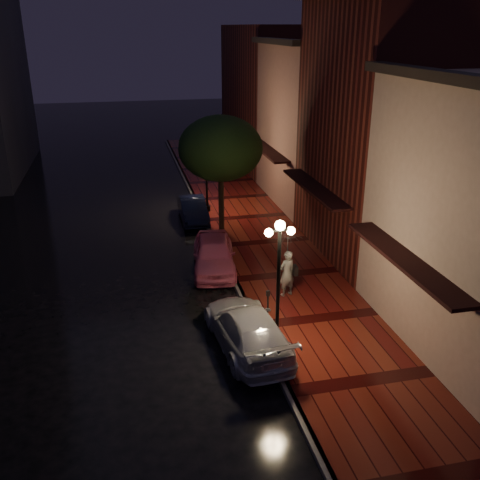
{
  "coord_description": "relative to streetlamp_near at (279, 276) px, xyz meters",
  "views": [
    {
      "loc": [
        -4.14,
        -19.49,
        9.89
      ],
      "look_at": [
        0.5,
        1.18,
        1.4
      ],
      "focal_mm": 40.0,
      "sensor_mm": 36.0,
      "label": 1
    }
  ],
  "objects": [
    {
      "name": "streetlamp_far",
      "position": [
        0.0,
        14.0,
        0.0
      ],
      "size": [
        0.96,
        0.36,
        4.31
      ],
      "color": "black",
      "rests_on": "sidewalk"
    },
    {
      "name": "streetlamp_near",
      "position": [
        0.0,
        0.0,
        0.0
      ],
      "size": [
        0.96,
        0.36,
        4.31
      ],
      "color": "black",
      "rests_on": "sidewalk"
    },
    {
      "name": "parking_meter",
      "position": [
        0.07,
        1.4,
        -1.7
      ],
      "size": [
        0.14,
        0.12,
        1.23
      ],
      "rotation": [
        0.0,
        0.0,
        0.37
      ],
      "color": "black",
      "rests_on": "sidewalk"
    },
    {
      "name": "navy_car",
      "position": [
        -0.95,
        12.96,
        -1.97
      ],
      "size": [
        1.35,
        3.83,
        1.26
      ],
      "primitive_type": "imported",
      "rotation": [
        0.0,
        0.0,
        -0.01
      ],
      "color": "black",
      "rests_on": "ground"
    },
    {
      "name": "storefront_mid",
      "position": [
        6.65,
        7.0,
        2.9
      ],
      "size": [
        5.0,
        8.0,
        11.0
      ],
      "primitive_type": "cube",
      "color": "#511914",
      "rests_on": "ground"
    },
    {
      "name": "street_tree",
      "position": [
        0.26,
        10.99,
        1.64
      ],
      "size": [
        4.16,
        4.16,
        5.8
      ],
      "color": "black",
      "rests_on": "sidewalk"
    },
    {
      "name": "storefront_extra",
      "position": [
        6.65,
        25.0,
        2.4
      ],
      "size": [
        5.0,
        12.0,
        10.0
      ],
      "primitive_type": "cube",
      "color": "#511914",
      "rests_on": "ground"
    },
    {
      "name": "ground",
      "position": [
        -0.35,
        5.0,
        -2.6
      ],
      "size": [
        120.0,
        120.0,
        0.0
      ],
      "primitive_type": "plane",
      "color": "black",
      "rests_on": "ground"
    },
    {
      "name": "woman_with_umbrella",
      "position": [
        1.33,
        3.22,
        -0.74
      ],
      "size": [
        1.08,
        1.1,
        2.59
      ],
      "rotation": [
        0.0,
        0.0,
        3.45
      ],
      "color": "white",
      "rests_on": "sidewalk"
    },
    {
      "name": "sidewalk",
      "position": [
        1.9,
        5.0,
        -2.53
      ],
      "size": [
        4.5,
        60.0,
        0.15
      ],
      "primitive_type": "cube",
      "color": "#490E0D",
      "rests_on": "ground"
    },
    {
      "name": "curb",
      "position": [
        -0.35,
        5.0,
        -2.53
      ],
      "size": [
        0.25,
        60.0,
        0.15
      ],
      "primitive_type": "cube",
      "color": "#595451",
      "rests_on": "ground"
    },
    {
      "name": "pink_car",
      "position": [
        -0.95,
        6.43,
        -1.85
      ],
      "size": [
        2.36,
        4.61,
        1.5
      ],
      "primitive_type": "imported",
      "rotation": [
        0.0,
        0.0,
        -0.14
      ],
      "color": "#D45778",
      "rests_on": "ground"
    },
    {
      "name": "storefront_far",
      "position": [
        6.65,
        15.0,
        1.9
      ],
      "size": [
        5.0,
        8.0,
        9.0
      ],
      "primitive_type": "cube",
      "color": "#8C5951",
      "rests_on": "ground"
    },
    {
      "name": "silver_car",
      "position": [
        -0.95,
        0.2,
        -1.89
      ],
      "size": [
        2.43,
        5.07,
        1.43
      ],
      "primitive_type": "imported",
      "rotation": [
        0.0,
        0.0,
        3.23
      ],
      "color": "#B6B7BF",
      "rests_on": "ground"
    }
  ]
}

